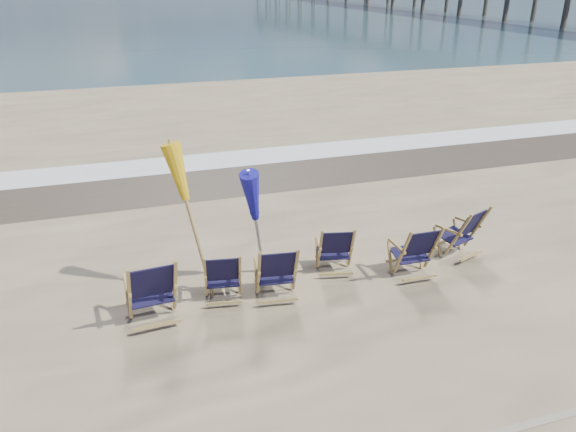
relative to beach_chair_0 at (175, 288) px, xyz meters
name	(u,v)px	position (x,y,z in m)	size (l,w,h in m)	color
surf_foam	(218,160)	(2.04, 7.28, -0.55)	(200.00, 1.40, 0.01)	silver
wet_sand_strip	(230,178)	(2.04, 5.78, -0.56)	(200.00, 2.60, 0.00)	#42362A
beach_chair_0	(175,288)	(0.00, 0.00, 0.00)	(0.71, 0.80, 1.11)	black
beach_chair_1	(240,277)	(0.98, 0.22, -0.10)	(0.58, 0.66, 0.91)	black
beach_chair_2	(296,272)	(1.79, 0.02, -0.06)	(0.63, 0.71, 0.99)	black
beach_chair_3	(352,250)	(2.91, 0.50, -0.09)	(0.59, 0.67, 0.93)	black
beach_chair_4	(434,250)	(4.14, 0.02, -0.06)	(0.64, 0.72, 1.00)	black
beach_chair_5	(477,229)	(5.32, 0.51, -0.06)	(0.64, 0.72, 0.99)	black
umbrella_yellow	(190,180)	(0.42, 0.73, 1.32)	(0.30, 0.30, 2.42)	#A8884B
umbrella_blue	(256,194)	(1.42, 0.83, 0.93)	(0.30, 0.30, 2.01)	#A5A5AD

